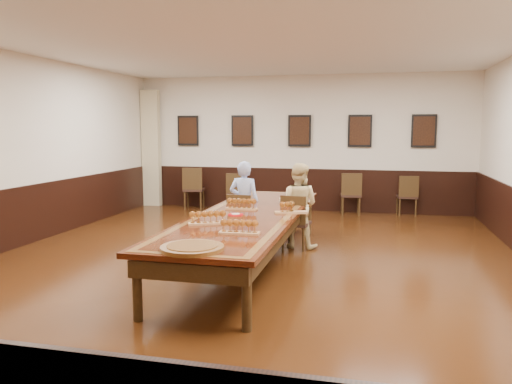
% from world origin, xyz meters
% --- Properties ---
extents(floor, '(8.00, 10.00, 0.02)m').
position_xyz_m(floor, '(0.00, 0.00, -0.01)').
color(floor, black).
rests_on(floor, ground).
extents(ceiling, '(8.00, 10.00, 0.02)m').
position_xyz_m(ceiling, '(0.00, 0.00, 3.21)').
color(ceiling, white).
rests_on(ceiling, floor).
extents(wall_back, '(8.00, 0.02, 3.20)m').
position_xyz_m(wall_back, '(0.00, 5.01, 1.60)').
color(wall_back, beige).
rests_on(wall_back, floor).
extents(wall_left, '(0.02, 10.00, 3.20)m').
position_xyz_m(wall_left, '(-4.01, 0.00, 1.60)').
color(wall_left, beige).
rests_on(wall_left, floor).
extents(chair_man, '(0.45, 0.48, 0.89)m').
position_xyz_m(chair_man, '(-0.37, 1.08, 0.45)').
color(chair_man, black).
rests_on(chair_man, floor).
extents(chair_woman, '(0.48, 0.51, 0.90)m').
position_xyz_m(chair_woman, '(0.53, 1.13, 0.45)').
color(chair_woman, black).
rests_on(chair_woman, floor).
extents(spare_chair_a, '(0.56, 0.60, 1.02)m').
position_xyz_m(spare_chair_a, '(-2.53, 4.58, 0.51)').
color(spare_chair_a, black).
rests_on(spare_chair_a, floor).
extents(spare_chair_b, '(0.48, 0.51, 0.91)m').
position_xyz_m(spare_chair_b, '(-1.40, 4.49, 0.45)').
color(spare_chair_b, black).
rests_on(spare_chair_b, floor).
extents(spare_chair_c, '(0.50, 0.54, 0.96)m').
position_xyz_m(spare_chair_c, '(1.24, 4.61, 0.48)').
color(spare_chair_c, black).
rests_on(spare_chair_c, floor).
extents(spare_chair_d, '(0.48, 0.51, 0.91)m').
position_xyz_m(spare_chair_d, '(2.48, 4.81, 0.46)').
color(spare_chair_d, black).
rests_on(spare_chair_d, floor).
extents(person_man, '(0.54, 0.37, 1.43)m').
position_xyz_m(person_man, '(-0.36, 1.18, 0.71)').
color(person_man, '#5270CD').
rests_on(person_man, floor).
extents(person_woman, '(0.76, 0.63, 1.40)m').
position_xyz_m(person_woman, '(0.54, 1.22, 0.70)').
color(person_woman, beige).
rests_on(person_woman, floor).
extents(pink_phone, '(0.12, 0.16, 0.01)m').
position_xyz_m(pink_phone, '(0.60, 0.21, 0.76)').
color(pink_phone, '#E84D9C').
rests_on(pink_phone, conference_table).
extents(curtain, '(0.45, 0.18, 2.90)m').
position_xyz_m(curtain, '(-3.75, 4.82, 1.45)').
color(curtain, '#C5B487').
rests_on(curtain, floor).
extents(wainscoting, '(8.00, 10.00, 1.00)m').
position_xyz_m(wainscoting, '(0.00, 0.00, 0.50)').
color(wainscoting, black).
rests_on(wainscoting, floor).
extents(conference_table, '(1.40, 5.00, 0.76)m').
position_xyz_m(conference_table, '(0.00, 0.00, 0.61)').
color(conference_table, black).
rests_on(conference_table, floor).
extents(posters, '(6.14, 0.04, 0.74)m').
position_xyz_m(posters, '(0.00, 4.94, 1.90)').
color(posters, black).
rests_on(posters, wall_back).
extents(flight_a, '(0.48, 0.15, 0.18)m').
position_xyz_m(flight_a, '(-0.17, 0.29, 0.83)').
color(flight_a, '#AB7647').
rests_on(flight_a, conference_table).
extents(flight_b, '(0.49, 0.28, 0.18)m').
position_xyz_m(flight_b, '(0.58, 0.16, 0.83)').
color(flight_b, '#AB7647').
rests_on(flight_b, conference_table).
extents(flight_c, '(0.50, 0.35, 0.18)m').
position_xyz_m(flight_c, '(-0.29, -0.92, 0.84)').
color(flight_c, '#AB7647').
rests_on(flight_c, conference_table).
extents(flight_d, '(0.48, 0.17, 0.18)m').
position_xyz_m(flight_d, '(0.25, -1.38, 0.83)').
color(flight_d, '#AB7647').
rests_on(flight_d, conference_table).
extents(red_plate_grp, '(0.21, 0.21, 0.03)m').
position_xyz_m(red_plate_grp, '(-0.13, -0.19, 0.76)').
color(red_plate_grp, red).
rests_on(red_plate_grp, conference_table).
extents(carved_platter, '(0.67, 0.67, 0.05)m').
position_xyz_m(carved_platter, '(-0.02, -2.21, 0.77)').
color(carved_platter, '#532E10').
rests_on(carved_platter, conference_table).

